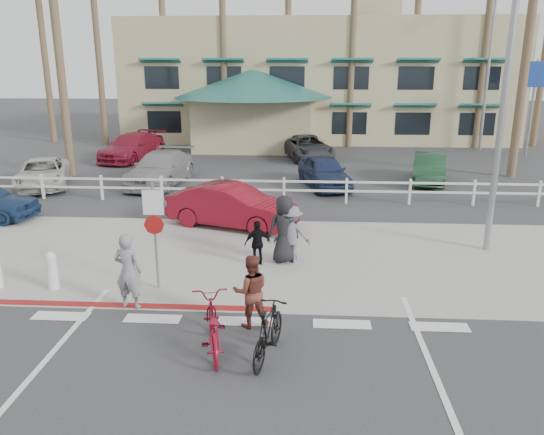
# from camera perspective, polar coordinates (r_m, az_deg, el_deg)

# --- Properties ---
(ground) EXTENTS (140.00, 140.00, 0.00)m
(ground) POSITION_cam_1_polar(r_m,az_deg,el_deg) (10.84, -3.14, -12.63)
(ground) COLOR #333335
(bike_path) EXTENTS (12.00, 16.00, 0.01)m
(bike_path) POSITION_cam_1_polar(r_m,az_deg,el_deg) (9.15, -4.64, -18.66)
(bike_path) COLOR #333335
(bike_path) RESTS_ON ground
(sidewalk_plaza) EXTENTS (22.00, 7.00, 0.01)m
(sidewalk_plaza) POSITION_cam_1_polar(r_m,az_deg,el_deg) (14.91, -1.17, -4.22)
(sidewalk_plaza) COLOR gray
(sidewalk_plaza) RESTS_ON ground
(cross_street) EXTENTS (40.00, 5.00, 0.01)m
(cross_street) POSITION_cam_1_polar(r_m,az_deg,el_deg) (18.70, -0.18, 0.08)
(cross_street) COLOR #333335
(cross_street) RESTS_ON ground
(parking_lot) EXTENTS (50.00, 16.00, 0.01)m
(parking_lot) POSITION_cam_1_polar(r_m,az_deg,el_deg) (27.93, 1.08, 5.54)
(parking_lot) COLOR #333335
(parking_lot) RESTS_ON ground
(curb_red) EXTENTS (7.00, 0.25, 0.02)m
(curb_red) POSITION_cam_1_polar(r_m,az_deg,el_deg) (12.54, -16.41, -9.04)
(curb_red) COLOR maroon
(curb_red) RESTS_ON ground
(rail_fence) EXTENTS (29.40, 0.16, 1.00)m
(rail_fence) POSITION_cam_1_polar(r_m,az_deg,el_deg) (20.48, 1.58, 2.96)
(rail_fence) COLOR silver
(rail_fence) RESTS_ON ground
(building) EXTENTS (28.00, 16.00, 11.30)m
(building) POSITION_cam_1_polar(r_m,az_deg,el_deg) (40.42, 4.92, 16.88)
(building) COLOR tan
(building) RESTS_ON ground
(sign_post) EXTENTS (0.50, 0.10, 2.90)m
(sign_post) POSITION_cam_1_polar(r_m,az_deg,el_deg) (12.70, -12.47, -1.44)
(sign_post) COLOR gray
(sign_post) RESTS_ON ground
(bollard_0) EXTENTS (0.26, 0.26, 0.95)m
(bollard_0) POSITION_cam_1_polar(r_m,az_deg,el_deg) (13.73, -22.57, -5.30)
(bollard_0) COLOR silver
(bollard_0) RESTS_ON ground
(streetlight_0) EXTENTS (0.60, 2.00, 9.00)m
(streetlight_0) POSITION_cam_1_polar(r_m,az_deg,el_deg) (15.86, 23.78, 12.32)
(streetlight_0) COLOR gray
(streetlight_0) RESTS_ON ground
(streetlight_1) EXTENTS (0.60, 2.00, 9.50)m
(streetlight_1) POSITION_cam_1_polar(r_m,az_deg,el_deg) (35.13, 22.22, 14.39)
(streetlight_1) COLOR gray
(streetlight_1) RESTS_ON ground
(info_sign) EXTENTS (1.20, 0.16, 5.60)m
(info_sign) POSITION_cam_1_polar(r_m,az_deg,el_deg) (34.02, 26.16, 10.61)
(info_sign) COLOR navy
(info_sign) RESTS_ON ground
(palm_0) EXTENTS (4.00, 4.00, 15.00)m
(palm_0) POSITION_cam_1_polar(r_m,az_deg,el_deg) (39.41, -23.57, 18.36)
(palm_0) COLOR #1C4A1D
(palm_0) RESTS_ON ground
(palm_1) EXTENTS (4.00, 4.00, 13.00)m
(palm_1) POSITION_cam_1_polar(r_m,az_deg,el_deg) (36.86, -18.28, 17.54)
(palm_1) COLOR #1C4A1D
(palm_1) RESTS_ON ground
(palm_2) EXTENTS (4.00, 4.00, 16.00)m
(palm_2) POSITION_cam_1_polar(r_m,az_deg,el_deg) (36.68, -11.70, 20.36)
(palm_2) COLOR #1C4A1D
(palm_2) RESTS_ON ground
(palm_3) EXTENTS (4.00, 4.00, 14.00)m
(palm_3) POSITION_cam_1_polar(r_m,az_deg,el_deg) (34.84, -5.30, 19.19)
(palm_3) COLOR #1C4A1D
(palm_3) RESTS_ON ground
(palm_4) EXTENTS (4.00, 4.00, 15.00)m
(palm_4) POSITION_cam_1_polar(r_m,az_deg,el_deg) (35.50, 1.74, 20.00)
(palm_4) COLOR #1C4A1D
(palm_4) RESTS_ON ground
(palm_5) EXTENTS (4.00, 4.00, 13.00)m
(palm_5) POSITION_cam_1_polar(r_m,az_deg,el_deg) (34.55, 8.67, 18.27)
(palm_5) COLOR #1C4A1D
(palm_5) RESTS_ON ground
(palm_6) EXTENTS (4.00, 4.00, 17.00)m
(palm_6) POSITION_cam_1_polar(r_m,az_deg,el_deg) (36.21, 15.43, 20.98)
(palm_6) COLOR #1C4A1D
(palm_6) RESTS_ON ground
(palm_7) EXTENTS (4.00, 4.00, 14.00)m
(palm_7) POSITION_cam_1_polar(r_m,az_deg,el_deg) (36.12, 22.11, 18.02)
(palm_7) COLOR #1C4A1D
(palm_7) RESTS_ON ground
(palm_10) EXTENTS (4.00, 4.00, 12.00)m
(palm_10) POSITION_cam_1_polar(r_m,az_deg,el_deg) (26.85, -22.04, 16.84)
(palm_10) COLOR #1C4A1D
(palm_10) RESTS_ON ground
(palm_11) EXTENTS (4.00, 4.00, 14.00)m
(palm_11) POSITION_cam_1_polar(r_m,az_deg,el_deg) (27.31, 26.07, 18.49)
(palm_11) COLOR #1C4A1D
(palm_11) RESTS_ON ground
(bike_red) EXTENTS (1.12, 2.06, 1.03)m
(bike_red) POSITION_cam_1_polar(r_m,az_deg,el_deg) (10.17, -6.46, -11.50)
(bike_red) COLOR maroon
(bike_red) RESTS_ON ground
(rider_red) EXTENTS (0.69, 0.52, 1.73)m
(rider_red) POSITION_cam_1_polar(r_m,az_deg,el_deg) (12.03, -15.20, -5.60)
(rider_red) COLOR gray
(rider_red) RESTS_ON ground
(bike_black) EXTENTS (0.88, 1.81, 1.05)m
(bike_black) POSITION_cam_1_polar(r_m,az_deg,el_deg) (9.87, -0.41, -12.24)
(bike_black) COLOR black
(bike_black) RESTS_ON ground
(rider_black) EXTENTS (0.86, 0.73, 1.55)m
(rider_black) POSITION_cam_1_polar(r_m,az_deg,el_deg) (10.87, -2.28, -7.93)
(rider_black) COLOR brown
(rider_black) RESTS_ON ground
(pedestrian_a) EXTENTS (1.10, 0.74, 1.58)m
(pedestrian_a) POSITION_cam_1_polar(r_m,az_deg,el_deg) (14.30, 2.15, -1.81)
(pedestrian_a) COLOR slate
(pedestrian_a) RESTS_ON ground
(pedestrian_child) EXTENTS (0.78, 0.51, 1.23)m
(pedestrian_child) POSITION_cam_1_polar(r_m,az_deg,el_deg) (14.14, -1.55, -2.77)
(pedestrian_child) COLOR black
(pedestrian_child) RESTS_ON ground
(pedestrian_b) EXTENTS (1.07, 0.90, 1.86)m
(pedestrian_b) POSITION_cam_1_polar(r_m,az_deg,el_deg) (14.26, 1.33, -1.27)
(pedestrian_b) COLOR black
(pedestrian_b) RESTS_ON ground
(car_white_sedan) EXTENTS (4.53, 2.80, 1.41)m
(car_white_sedan) POSITION_cam_1_polar(r_m,az_deg,el_deg) (17.48, -4.33, 1.25)
(car_white_sedan) COLOR maroon
(car_white_sedan) RESTS_ON ground
(lot_car_0) EXTENTS (3.38, 4.82, 1.22)m
(lot_car_0) POSITION_cam_1_polar(r_m,az_deg,el_deg) (25.13, -23.43, 4.38)
(lot_car_0) COLOR beige
(lot_car_0) RESTS_ON ground
(lot_car_1) EXTENTS (2.45, 5.07, 1.42)m
(lot_car_1) POSITION_cam_1_polar(r_m,az_deg,el_deg) (24.14, -11.91, 5.19)
(lot_car_1) COLOR gray
(lot_car_1) RESTS_ON ground
(lot_car_2) EXTENTS (2.59, 4.29, 1.37)m
(lot_car_2) POSITION_cam_1_polar(r_m,az_deg,el_deg) (23.15, 5.64, 4.92)
(lot_car_2) COLOR #1B2748
(lot_car_2) RESTS_ON ground
(lot_car_3) EXTENTS (2.21, 4.14, 1.30)m
(lot_car_3) POSITION_cam_1_polar(r_m,az_deg,el_deg) (24.98, 16.57, 5.07)
(lot_car_3) COLOR #1B3E25
(lot_car_3) RESTS_ON ground
(lot_car_4) EXTENTS (3.06, 5.34, 1.46)m
(lot_car_4) POSITION_cam_1_polar(r_m,az_deg,el_deg) (30.66, -14.80, 7.35)
(lot_car_4) COLOR maroon
(lot_car_4) RESTS_ON ground
(lot_car_5) EXTENTS (3.26, 5.11, 1.31)m
(lot_car_5) POSITION_cam_1_polar(r_m,az_deg,el_deg) (30.04, 3.87, 7.54)
(lot_car_5) COLOR #34353A
(lot_car_5) RESTS_ON ground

